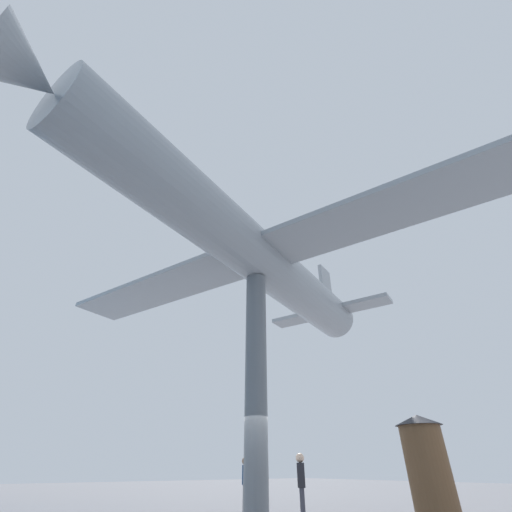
# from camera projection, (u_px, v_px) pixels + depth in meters

# --- Properties ---
(support_pylon_central) EXTENTS (0.63, 0.63, 6.74)m
(support_pylon_central) POSITION_uv_depth(u_px,v_px,m) (256.00, 383.00, 9.69)
(support_pylon_central) COLOR slate
(support_pylon_central) RESTS_ON ground_plane
(suspended_airplane) EXTENTS (17.85, 15.93, 3.40)m
(suspended_airplane) POSITION_uv_depth(u_px,v_px,m) (252.00, 253.00, 11.77)
(suspended_airplane) COLOR #93999E
(suspended_airplane) RESTS_ON support_pylon_central
(visitor_person) EXTENTS (0.44, 0.43, 1.72)m
(visitor_person) POSITION_uv_depth(u_px,v_px,m) (301.00, 481.00, 10.30)
(visitor_person) COLOR #383842
(visitor_person) RESTS_ON ground_plane
(visitor_second) EXTENTS (0.45, 0.41, 1.68)m
(visitor_second) POSITION_uv_depth(u_px,v_px,m) (245.00, 480.00, 12.67)
(visitor_second) COLOR #232328
(visitor_second) RESTS_ON ground_plane
(info_kiosk) EXTENTS (0.87, 0.87, 2.21)m
(info_kiosk) POSITION_uv_depth(u_px,v_px,m) (431.00, 481.00, 6.11)
(info_kiosk) COLOR brown
(info_kiosk) RESTS_ON ground_plane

